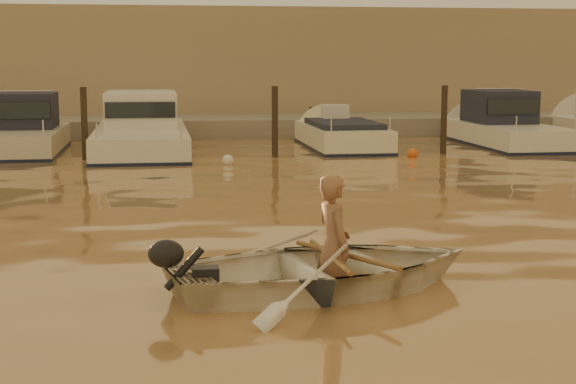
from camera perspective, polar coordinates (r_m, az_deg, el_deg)
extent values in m
plane|color=olive|center=(11.93, 9.19, -4.85)|extent=(160.00, 160.00, 0.00)
imported|color=white|center=(10.58, 2.45, -4.96)|extent=(4.23, 3.39, 0.78)
imported|color=#8E6147|center=(10.55, 2.97, -3.44)|extent=(0.52, 0.69, 1.70)
cylinder|color=brown|center=(10.64, 3.71, -4.07)|extent=(0.89, 1.95, 0.13)
cylinder|color=brown|center=(10.56, 2.71, -4.15)|extent=(0.11, 2.10, 0.13)
cylinder|color=#2D2319|center=(24.98, -13.02, 4.11)|extent=(0.18, 0.18, 2.20)
cylinder|color=#2D2319|center=(25.13, -0.86, 4.35)|extent=(0.18, 0.18, 2.20)
cylinder|color=#2D2319|center=(26.28, 10.04, 4.41)|extent=(0.18, 0.18, 2.20)
sphere|color=silver|center=(23.45, -3.92, 2.07)|extent=(0.30, 0.30, 0.30)
sphere|color=#DD591A|center=(25.30, 8.04, 2.48)|extent=(0.30, 0.30, 0.30)
cube|color=gray|center=(32.84, -2.34, 4.02)|extent=(52.00, 4.00, 1.00)
cube|color=#9E8466|center=(38.21, -3.28, 8.03)|extent=(46.00, 7.00, 4.80)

